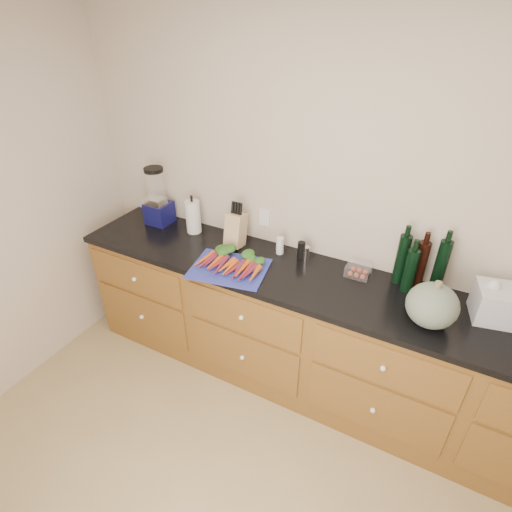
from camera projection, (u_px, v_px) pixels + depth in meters
The scene contains 15 objects.
wall_back at pixel (351, 211), 2.55m from camera, with size 4.10×0.05×2.60m, color beige.
cabinets at pixel (321, 341), 2.75m from camera, with size 3.60×0.64×0.90m.
countertop at pixel (328, 286), 2.51m from camera, with size 3.64×0.62×0.04m, color black.
cutting_board at pixel (229, 269), 2.62m from camera, with size 0.49×0.37×0.01m, color #28329F.
carrots at pixel (232, 262), 2.63m from camera, with size 0.43×0.29×0.06m.
squash at pixel (432, 305), 2.12m from camera, with size 0.27×0.27×0.24m, color #556655.
blender_appliance at pixel (157, 200), 3.09m from camera, with size 0.18×0.18×0.45m.
paper_towel at pixel (193, 217), 3.00m from camera, with size 0.11×0.11×0.25m, color white.
knife_block at pixel (236, 230), 2.83m from camera, with size 0.12×0.12×0.24m, color tan.
grinder_salt at pixel (280, 246), 2.76m from camera, with size 0.05×0.05×0.12m, color silver.
grinder_pepper at pixel (301, 251), 2.70m from camera, with size 0.05×0.05×0.13m, color black.
canister_chrome at pixel (306, 254), 2.69m from camera, with size 0.05×0.05×0.11m, color white.
tomato_box at pixel (358, 271), 2.55m from camera, with size 0.15×0.12×0.07m, color white.
bottles at pixel (418, 265), 2.38m from camera, with size 0.29×0.15×0.35m.
grocery_bag at pixel (500, 304), 2.17m from camera, with size 0.26×0.21×0.19m, color silver, non-canonical shape.
Camera 1 is at (0.55, -0.70, 2.41)m, focal length 28.00 mm.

